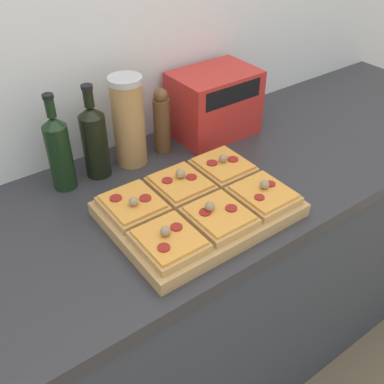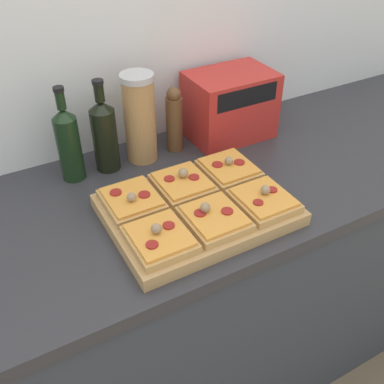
% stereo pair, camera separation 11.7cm
% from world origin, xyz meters
% --- Properties ---
extents(wall_back, '(6.00, 0.06, 2.50)m').
position_xyz_m(wall_back, '(0.00, 0.67, 1.25)').
color(wall_back, silver).
rests_on(wall_back, ground_plane).
extents(kitchen_counter, '(2.63, 0.67, 0.93)m').
position_xyz_m(kitchen_counter, '(0.00, 0.32, 0.47)').
color(kitchen_counter, '#333842').
rests_on(kitchen_counter, ground_plane).
extents(cutting_board, '(0.46, 0.35, 0.04)m').
position_xyz_m(cutting_board, '(0.04, 0.20, 0.95)').
color(cutting_board, tan).
rests_on(cutting_board, kitchen_counter).
extents(pizza_slice_back_left, '(0.14, 0.16, 0.05)m').
position_xyz_m(pizza_slice_back_left, '(-0.11, 0.28, 0.98)').
color(pizza_slice_back_left, tan).
rests_on(pizza_slice_back_left, cutting_board).
extents(pizza_slice_back_center, '(0.14, 0.16, 0.05)m').
position_xyz_m(pizza_slice_back_center, '(0.04, 0.29, 0.98)').
color(pizza_slice_back_center, tan).
rests_on(pizza_slice_back_center, cutting_board).
extents(pizza_slice_back_right, '(0.14, 0.16, 0.05)m').
position_xyz_m(pizza_slice_back_right, '(0.19, 0.29, 0.98)').
color(pizza_slice_back_right, tan).
rests_on(pizza_slice_back_right, cutting_board).
extents(pizza_slice_front_left, '(0.14, 0.16, 0.05)m').
position_xyz_m(pizza_slice_front_left, '(-0.11, 0.12, 0.98)').
color(pizza_slice_front_left, tan).
rests_on(pizza_slice_front_left, cutting_board).
extents(pizza_slice_front_center, '(0.14, 0.16, 0.05)m').
position_xyz_m(pizza_slice_front_center, '(0.04, 0.12, 0.98)').
color(pizza_slice_front_center, tan).
rests_on(pizza_slice_front_center, cutting_board).
extents(pizza_slice_front_right, '(0.14, 0.16, 0.05)m').
position_xyz_m(pizza_slice_front_right, '(0.19, 0.12, 0.98)').
color(pizza_slice_front_right, tan).
rests_on(pizza_slice_front_right, cutting_board).
extents(olive_oil_bottle, '(0.07, 0.07, 0.28)m').
position_xyz_m(olive_oil_bottle, '(-0.19, 0.53, 1.05)').
color(olive_oil_bottle, black).
rests_on(olive_oil_bottle, kitchen_counter).
extents(wine_bottle, '(0.07, 0.07, 0.28)m').
position_xyz_m(wine_bottle, '(-0.09, 0.53, 1.04)').
color(wine_bottle, black).
rests_on(wine_bottle, kitchen_counter).
extents(grain_jar_tall, '(0.10, 0.10, 0.27)m').
position_xyz_m(grain_jar_tall, '(0.03, 0.53, 1.07)').
color(grain_jar_tall, '#AD7F4C').
rests_on(grain_jar_tall, kitchen_counter).
extents(pepper_mill, '(0.05, 0.05, 0.21)m').
position_xyz_m(pepper_mill, '(0.14, 0.53, 1.03)').
color(pepper_mill, brown).
rests_on(pepper_mill, kitchen_counter).
extents(toaster_oven, '(0.29, 0.19, 0.22)m').
position_xyz_m(toaster_oven, '(0.34, 0.52, 1.04)').
color(toaster_oven, red).
rests_on(toaster_oven, kitchen_counter).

